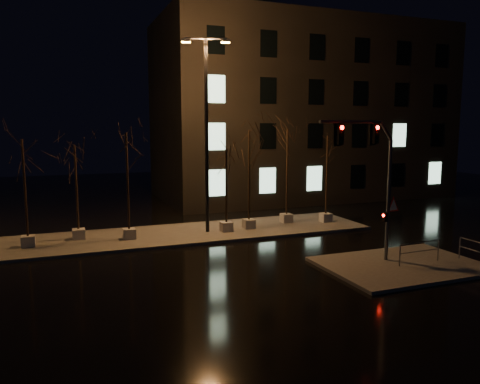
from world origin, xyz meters
name	(u,v)px	position (x,y,z in m)	size (l,w,h in m)	color
ground	(217,263)	(0.00, 0.00, 0.00)	(90.00, 90.00, 0.00)	black
median	(184,234)	(0.00, 6.00, 0.07)	(22.00, 5.00, 0.15)	#4C4A44
sidewalk_corner	(402,265)	(7.50, -3.50, 0.07)	(7.00, 5.00, 0.15)	#4C4A44
building	(301,112)	(14.00, 18.00, 7.50)	(25.00, 12.00, 15.00)	black
tree_0	(23,164)	(-8.15, 5.82, 4.37)	(1.80, 1.80, 5.56)	#A3A098
tree_1	(75,166)	(-5.69, 6.58, 4.11)	(1.80, 1.80, 5.22)	#A3A098
tree_2	(127,157)	(-3.12, 5.67, 4.60)	(1.80, 1.80, 5.87)	#A3A098
tree_3	(226,168)	(2.41, 5.48, 3.86)	(1.80, 1.80, 4.89)	#A3A098
tree_4	(249,152)	(3.93, 5.75, 4.71)	(1.80, 1.80, 6.01)	#A3A098
tree_5	(287,150)	(6.83, 6.52, 4.77)	(1.80, 1.80, 6.09)	#A3A098
tree_6	(327,155)	(9.27, 5.79, 4.43)	(1.80, 1.80, 5.64)	#A3A098
traffic_signal_mast	(375,171)	(6.24, -2.98, 4.28)	(5.02, 1.27, 6.28)	#515458
streetlight_main	(207,122)	(1.36, 5.79, 6.43)	(2.67, 1.10, 10.89)	black
guard_rail_a	(420,249)	(8.23, -3.73, 0.79)	(2.26, 0.12, 0.97)	#515458
guard_rail_b	(478,250)	(10.50, -4.82, 0.81)	(0.10, 2.15, 1.02)	#515458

